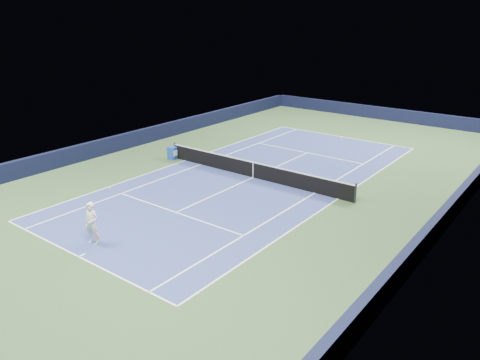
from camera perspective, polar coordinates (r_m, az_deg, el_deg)
The scene contains 19 objects.
ground at distance 27.54m, azimuth 1.60°, elevation 0.30°, with size 40.00×40.00×0.00m, color #2F4B29.
wall_far at distance 44.46m, azimuth 16.91°, elevation 7.79°, with size 22.00×0.35×1.10m, color black.
wall_right at distance 23.19m, azimuth 23.89°, elevation -3.90°, with size 0.35×40.00×1.10m, color black.
wall_left at distance 34.54m, azimuth -13.15°, elevation 4.82°, with size 0.35×40.00×1.10m, color black.
court_surface at distance 27.54m, azimuth 1.60°, elevation 0.31°, with size 10.97×23.77×0.01m, color navy.
baseline_far at distance 37.42m, azimuth 12.38°, elevation 5.17°, with size 10.97×0.08×0.00m, color white.
baseline_near at distance 19.96m, azimuth -19.08°, elevation -8.82°, with size 10.97×0.08×0.00m, color white.
sideline_doubles_right at distance 24.94m, azimuth 11.87°, elevation -2.25°, with size 0.08×23.77×0.00m, color white.
sideline_doubles_left at distance 30.89m, azimuth -6.67°, elevation 2.39°, with size 0.08×23.77×0.00m, color white.
sideline_singles_right at distance 25.50m, azimuth 9.12°, elevation -1.57°, with size 0.08×23.77×0.00m, color white.
sideline_singles_left at distance 29.99m, azimuth -4.78°, elevation 1.92°, with size 0.08×23.77×0.00m, color white.
service_line_far at distance 32.69m, azimuth 8.20°, elevation 3.31°, with size 8.23×0.08×0.00m, color white.
service_line_near at distance 23.01m, azimuth -7.80°, elevation -3.93°, with size 8.23×0.08×0.00m, color white.
center_service_line at distance 27.53m, azimuth 1.60°, elevation 0.32°, with size 0.08×12.80×0.00m, color white.
center_mark_far at distance 37.29m, azimuth 12.28°, elevation 5.12°, with size 0.08×0.30×0.00m, color white.
center_mark_near at distance 20.03m, azimuth -18.72°, elevation -8.68°, with size 0.08×0.30×0.00m, color white.
tennis_net at distance 27.37m, azimuth 1.61°, elevation 1.30°, with size 12.90×0.10×1.07m.
sponsor_cube at distance 31.21m, azimuth -8.26°, elevation 3.28°, with size 0.58×0.50×0.83m.
tennis_player at distance 20.46m, azimuth -17.62°, elevation -5.07°, with size 0.86×1.32×2.24m.
Camera 1 is at (15.13, -21.07, 9.24)m, focal length 35.00 mm.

